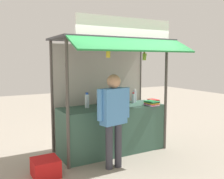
{
  "coord_description": "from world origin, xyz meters",
  "views": [
    {
      "loc": [
        -2.54,
        -4.59,
        1.92
      ],
      "look_at": [
        0.0,
        0.0,
        1.31
      ],
      "focal_mm": 41.14,
      "sensor_mm": 36.0,
      "label": 1
    }
  ],
  "objects_px": {
    "banana_bunch_inner_left": "(144,56)",
    "water_bottle_mid_right": "(135,96)",
    "water_bottle_far_right": "(123,98)",
    "water_bottle_right": "(133,98)",
    "magazine_stack_center": "(153,101)",
    "water_bottle_front_left": "(107,101)",
    "water_bottle_mid_left": "(113,99)",
    "plastic_crate": "(46,168)",
    "water_bottle_front_right": "(87,101)",
    "banana_bunch_leftmost": "(108,54)",
    "vendor_person": "(114,112)",
    "magazine_stack_back_left": "(152,103)"
  },
  "relations": [
    {
      "from": "water_bottle_mid_right",
      "to": "banana_bunch_leftmost",
      "type": "distance_m",
      "value": 1.58
    },
    {
      "from": "vendor_person",
      "to": "water_bottle_mid_left",
      "type": "bearing_deg",
      "value": -130.53
    },
    {
      "from": "water_bottle_right",
      "to": "banana_bunch_leftmost",
      "type": "bearing_deg",
      "value": -146.93
    },
    {
      "from": "water_bottle_front_right",
      "to": "magazine_stack_center",
      "type": "bearing_deg",
      "value": -7.0
    },
    {
      "from": "magazine_stack_back_left",
      "to": "banana_bunch_inner_left",
      "type": "xyz_separation_m",
      "value": [
        -0.33,
        -0.17,
        0.97
      ]
    },
    {
      "from": "water_bottle_far_right",
      "to": "vendor_person",
      "type": "bearing_deg",
      "value": -131.05
    },
    {
      "from": "water_bottle_mid_right",
      "to": "water_bottle_mid_left",
      "type": "relative_size",
      "value": 1.29
    },
    {
      "from": "water_bottle_front_left",
      "to": "magazine_stack_center",
      "type": "height_order",
      "value": "water_bottle_front_left"
    },
    {
      "from": "water_bottle_right",
      "to": "magazine_stack_center",
      "type": "relative_size",
      "value": 0.92
    },
    {
      "from": "water_bottle_front_right",
      "to": "water_bottle_mid_right",
      "type": "bearing_deg",
      "value": 5.77
    },
    {
      "from": "banana_bunch_inner_left",
      "to": "vendor_person",
      "type": "distance_m",
      "value": 1.31
    },
    {
      "from": "water_bottle_front_left",
      "to": "water_bottle_mid_left",
      "type": "height_order",
      "value": "water_bottle_front_left"
    },
    {
      "from": "banana_bunch_leftmost",
      "to": "plastic_crate",
      "type": "xyz_separation_m",
      "value": [
        -1.18,
        -0.01,
        -1.89
      ]
    },
    {
      "from": "water_bottle_front_left",
      "to": "water_bottle_mid_left",
      "type": "distance_m",
      "value": 0.42
    },
    {
      "from": "water_bottle_front_right",
      "to": "vendor_person",
      "type": "height_order",
      "value": "vendor_person"
    },
    {
      "from": "water_bottle_far_right",
      "to": "water_bottle_front_right",
      "type": "height_order",
      "value": "water_bottle_far_right"
    },
    {
      "from": "magazine_stack_back_left",
      "to": "banana_bunch_inner_left",
      "type": "height_order",
      "value": "banana_bunch_inner_left"
    },
    {
      "from": "water_bottle_mid_right",
      "to": "plastic_crate",
      "type": "height_order",
      "value": "water_bottle_mid_right"
    },
    {
      "from": "water_bottle_right",
      "to": "water_bottle_front_right",
      "type": "bearing_deg",
      "value": -177.49
    },
    {
      "from": "magazine_stack_back_left",
      "to": "banana_bunch_leftmost",
      "type": "distance_m",
      "value": 1.54
    },
    {
      "from": "water_bottle_right",
      "to": "water_bottle_mid_left",
      "type": "xyz_separation_m",
      "value": [
        -0.44,
        0.14,
        -0.0
      ]
    },
    {
      "from": "water_bottle_mid_right",
      "to": "water_bottle_right",
      "type": "height_order",
      "value": "water_bottle_mid_right"
    },
    {
      "from": "water_bottle_mid_left",
      "to": "banana_bunch_leftmost",
      "type": "relative_size",
      "value": 0.9
    },
    {
      "from": "water_bottle_far_right",
      "to": "water_bottle_right",
      "type": "bearing_deg",
      "value": 20.49
    },
    {
      "from": "vendor_person",
      "to": "magazine_stack_back_left",
      "type": "bearing_deg",
      "value": -171.47
    },
    {
      "from": "water_bottle_front_left",
      "to": "water_bottle_far_right",
      "type": "relative_size",
      "value": 0.87
    },
    {
      "from": "water_bottle_far_right",
      "to": "magazine_stack_center",
      "type": "distance_m",
      "value": 0.73
    },
    {
      "from": "water_bottle_mid_right",
      "to": "water_bottle_mid_left",
      "type": "xyz_separation_m",
      "value": [
        -0.52,
        0.07,
        -0.03
      ]
    },
    {
      "from": "magazine_stack_back_left",
      "to": "banana_bunch_leftmost",
      "type": "relative_size",
      "value": 1.19
    },
    {
      "from": "water_bottle_front_right",
      "to": "vendor_person",
      "type": "relative_size",
      "value": 0.18
    },
    {
      "from": "water_bottle_front_right",
      "to": "banana_bunch_leftmost",
      "type": "bearing_deg",
      "value": -74.01
    },
    {
      "from": "banana_bunch_inner_left",
      "to": "water_bottle_mid_right",
      "type": "bearing_deg",
      "value": 69.82
    },
    {
      "from": "water_bottle_far_right",
      "to": "magazine_stack_center",
      "type": "xyz_separation_m",
      "value": [
        0.71,
        -0.11,
        -0.1
      ]
    },
    {
      "from": "magazine_stack_center",
      "to": "water_bottle_mid_right",
      "type": "bearing_deg",
      "value": 133.21
    },
    {
      "from": "magazine_stack_center",
      "to": "water_bottle_mid_left",
      "type": "bearing_deg",
      "value": 154.89
    },
    {
      "from": "water_bottle_right",
      "to": "water_bottle_front_right",
      "type": "xyz_separation_m",
      "value": [
        -1.14,
        -0.05,
        0.03
      ]
    },
    {
      "from": "water_bottle_front_left",
      "to": "water_bottle_far_right",
      "type": "height_order",
      "value": "water_bottle_far_right"
    },
    {
      "from": "magazine_stack_back_left",
      "to": "banana_bunch_leftmost",
      "type": "xyz_separation_m",
      "value": [
        -1.13,
        -0.17,
        1.02
      ]
    },
    {
      "from": "water_bottle_front_left",
      "to": "magazine_stack_back_left",
      "type": "relative_size",
      "value": 0.9
    },
    {
      "from": "water_bottle_mid_right",
      "to": "water_bottle_front_left",
      "type": "xyz_separation_m",
      "value": [
        -0.83,
        -0.21,
        -0.01
      ]
    },
    {
      "from": "magazine_stack_back_left",
      "to": "water_bottle_mid_right",
      "type": "bearing_deg",
      "value": 97.71
    },
    {
      "from": "water_bottle_front_right",
      "to": "plastic_crate",
      "type": "height_order",
      "value": "water_bottle_front_right"
    },
    {
      "from": "vendor_person",
      "to": "banana_bunch_inner_left",
      "type": "bearing_deg",
      "value": -174.65
    },
    {
      "from": "water_bottle_front_left",
      "to": "vendor_person",
      "type": "height_order",
      "value": "vendor_person"
    },
    {
      "from": "magazine_stack_back_left",
      "to": "water_bottle_far_right",
      "type": "bearing_deg",
      "value": 145.88
    },
    {
      "from": "water_bottle_far_right",
      "to": "water_bottle_front_right",
      "type": "relative_size",
      "value": 1.01
    },
    {
      "from": "magazine_stack_center",
      "to": "banana_bunch_inner_left",
      "type": "relative_size",
      "value": 0.86
    },
    {
      "from": "magazine_stack_center",
      "to": "banana_bunch_inner_left",
      "type": "xyz_separation_m",
      "value": [
        -0.55,
        -0.4,
        0.98
      ]
    },
    {
      "from": "water_bottle_right",
      "to": "banana_bunch_leftmost",
      "type": "distance_m",
      "value": 1.51
    },
    {
      "from": "water_bottle_mid_right",
      "to": "vendor_person",
      "type": "xyz_separation_m",
      "value": [
        -1.09,
        -0.97,
        -0.1
      ]
    }
  ]
}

